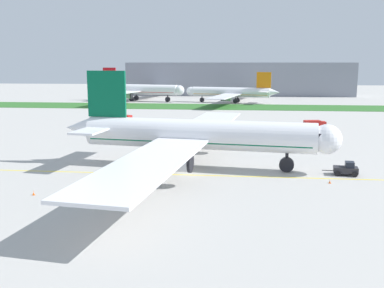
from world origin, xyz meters
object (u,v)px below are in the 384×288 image
object	(u,v)px
traffic_cone_near_nose	(34,193)
service_truck_fuel_bowser	(122,120)
service_truck_baggage_loader	(315,124)
airliner_foreground	(194,135)
ground_crew_wingwalker_port	(109,168)
pushback_tug	(346,169)
parked_airliner_far_left	(138,90)
parked_airliner_far_centre	(232,92)
traffic_cone_port_wing	(330,181)
service_truck_catering_van	(196,131)
ground_crew_marshaller_front	(186,162)

from	to	relation	value
traffic_cone_near_nose	service_truck_fuel_bowser	size ratio (longest dim) A/B	0.09
traffic_cone_near_nose	service_truck_baggage_loader	xyz separation A→B (m)	(48.70, 66.13, 1.13)
airliner_foreground	ground_crew_wingwalker_port	world-z (taller)	airliner_foreground
pushback_tug	ground_crew_wingwalker_port	size ratio (longest dim) A/B	3.51
service_truck_baggage_loader	parked_airliner_far_left	world-z (taller)	parked_airliner_far_left
airliner_foreground	parked_airliner_far_centre	size ratio (longest dim) A/B	1.14
service_truck_baggage_loader	pushback_tug	bearing A→B (deg)	-93.63
airliner_foreground	service_truck_fuel_bowser	size ratio (longest dim) A/B	11.93
airliner_foreground	traffic_cone_port_wing	xyz separation A→B (m)	(21.52, -8.67, -5.35)
ground_crew_wingwalker_port	traffic_cone_near_nose	distance (m)	14.64
service_truck_fuel_bowser	service_truck_catering_van	xyz separation A→B (m)	(23.30, -18.70, -0.02)
airliner_foreground	service_truck_baggage_loader	xyz separation A→B (m)	(28.34, 47.00, -4.22)
ground_crew_marshaller_front	traffic_cone_port_wing	xyz separation A→B (m)	(22.90, -8.05, -0.69)
airliner_foreground	service_truck_baggage_loader	world-z (taller)	airliner_foreground
service_truck_fuel_bowser	parked_airliner_far_left	distance (m)	83.04
pushback_tug	parked_airliner_far_left	world-z (taller)	parked_airliner_far_left
airliner_foreground	parked_airliner_far_left	size ratio (longest dim) A/B	1.07
ground_crew_marshaller_front	parked_airliner_far_left	distance (m)	138.01
traffic_cone_near_nose	ground_crew_marshaller_front	bearing A→B (deg)	44.26
traffic_cone_near_nose	service_truck_baggage_loader	size ratio (longest dim) A/B	0.10
traffic_cone_near_nose	parked_airliner_far_centre	distance (m)	147.51
ground_crew_wingwalker_port	traffic_cone_near_nose	xyz separation A→B (m)	(-6.87, -12.91, -0.70)
pushback_tug	parked_airliner_far_centre	xyz separation A→B (m)	(-20.46, 129.47, 3.70)
service_truck_baggage_loader	parked_airliner_far_centre	size ratio (longest dim) A/B	0.09
service_truck_fuel_bowser	service_truck_catering_van	size ratio (longest dim) A/B	1.02
ground_crew_wingwalker_port	service_truck_fuel_bowser	bearing A→B (deg)	102.59
parked_airliner_far_left	ground_crew_wingwalker_port	bearing A→B (deg)	-79.22
pushback_tug	service_truck_fuel_bowser	bearing A→B (deg)	133.83
airliner_foreground	ground_crew_wingwalker_port	bearing A→B (deg)	-155.29
pushback_tug	traffic_cone_near_nose	size ratio (longest dim) A/B	9.78
ground_crew_wingwalker_port	traffic_cone_port_wing	world-z (taller)	ground_crew_wingwalker_port
ground_crew_wingwalker_port	traffic_cone_port_wing	xyz separation A→B (m)	(35.02, -2.46, -0.70)
airliner_foreground	pushback_tug	size ratio (longest dim) A/B	13.67
traffic_cone_near_nose	service_truck_fuel_bowser	xyz separation A→B (m)	(-5.70, 69.18, 1.32)
ground_crew_wingwalker_port	service_truck_catering_van	distance (m)	39.07
airliner_foreground	service_truck_catering_van	distance (m)	31.73
pushback_tug	service_truck_baggage_loader	bearing A→B (deg)	86.37
parked_airliner_far_left	airliner_foreground	bearing A→B (deg)	-73.21
service_truck_catering_van	parked_airliner_far_left	bearing A→B (deg)	110.22
ground_crew_wingwalker_port	parked_airliner_far_left	xyz separation A→B (m)	(-26.29, 138.08, 4.32)
traffic_cone_port_wing	airliner_foreground	bearing A→B (deg)	158.06
parked_airliner_far_left	service_truck_catering_van	bearing A→B (deg)	-69.78
pushback_tug	ground_crew_marshaller_front	distance (m)	26.66
ground_crew_wingwalker_port	service_truck_baggage_loader	world-z (taller)	service_truck_baggage_loader
pushback_tug	traffic_cone_port_wing	world-z (taller)	pushback_tug
pushback_tug	traffic_cone_near_nose	xyz separation A→B (m)	(-45.51, -15.83, -0.74)
traffic_cone_port_wing	parked_airliner_far_left	world-z (taller)	parked_airliner_far_left
ground_crew_wingwalker_port	service_truck_catering_van	world-z (taller)	service_truck_catering_van
pushback_tug	service_truck_fuel_bowser	distance (m)	73.95
service_truck_catering_van	traffic_cone_port_wing	bearing A→B (deg)	-58.75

